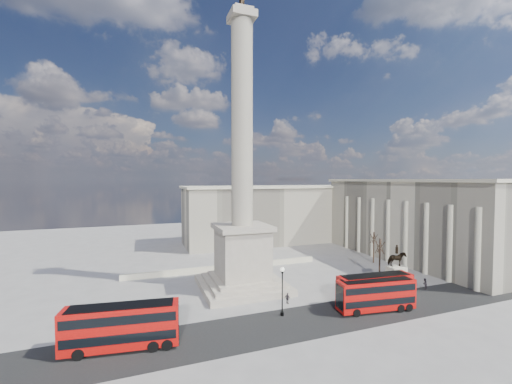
{
  "coord_description": "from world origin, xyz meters",
  "views": [
    {
      "loc": [
        -16.11,
        -45.46,
        18.51
      ],
      "look_at": [
        1.85,
        3.22,
        16.43
      ],
      "focal_mm": 22.0,
      "sensor_mm": 36.0,
      "label": 1
    }
  ],
  "objects": [
    {
      "name": "pedestrian_standing",
      "position": [
        28.64,
        -6.4,
        0.92
      ],
      "size": [
        1.07,
        0.95,
        1.85
      ],
      "primitive_type": "imported",
      "rotation": [
        0.0,
        0.0,
        3.46
      ],
      "color": "#262125",
      "rests_on": "ground"
    },
    {
      "name": "bare_tree_mid",
      "position": [
        38.49,
        7.7,
        5.59
      ],
      "size": [
        1.87,
        1.87,
        7.09
      ],
      "rotation": [
        0.0,
        0.0,
        -0.01
      ],
      "color": "#332319",
      "rests_on": "ground"
    },
    {
      "name": "ground",
      "position": [
        0.0,
        0.0,
        0.0
      ],
      "size": [
        180.0,
        180.0,
        0.0
      ],
      "primitive_type": "plane",
      "color": "gray",
      "rests_on": "ground"
    },
    {
      "name": "balustrade_wall",
      "position": [
        0.0,
        16.0,
        0.55
      ],
      "size": [
        40.0,
        0.6,
        1.1
      ],
      "primitive_type": "cube",
      "color": "beige",
      "rests_on": "ground"
    },
    {
      "name": "asphalt_road",
      "position": [
        5.0,
        -10.0,
        0.0
      ],
      "size": [
        120.0,
        9.0,
        0.01
      ],
      "primitive_type": "cube",
      "color": "black",
      "rests_on": "ground"
    },
    {
      "name": "pedestrian_crossing",
      "position": [
        4.21,
        -3.98,
        0.81
      ],
      "size": [
        0.79,
        1.03,
        1.62
      ],
      "primitive_type": "imported",
      "rotation": [
        0.0,
        0.0,
        2.05
      ],
      "color": "#262125",
      "rests_on": "ground"
    },
    {
      "name": "building_east",
      "position": [
        45.0,
        10.0,
        9.32
      ],
      "size": [
        19.0,
        46.0,
        18.6
      ],
      "color": "beige",
      "rests_on": "ground"
    },
    {
      "name": "building_northeast",
      "position": [
        20.0,
        40.0,
        8.32
      ],
      "size": [
        51.0,
        17.0,
        16.6
      ],
      "color": "beige",
      "rests_on": "ground"
    },
    {
      "name": "red_bus_b",
      "position": [
        15.97,
        -9.06,
        2.41
      ],
      "size": [
        11.51,
        3.66,
        4.59
      ],
      "rotation": [
        0.0,
        0.0,
        -0.1
      ],
      "color": "#BE0D09",
      "rests_on": "ground"
    },
    {
      "name": "nelsons_column",
      "position": [
        0.0,
        5.0,
        12.92
      ],
      "size": [
        14.0,
        14.0,
        49.85
      ],
      "color": "#AAA08E",
      "rests_on": "ground"
    },
    {
      "name": "bare_tree_far",
      "position": [
        32.23,
        10.14,
        5.68
      ],
      "size": [
        1.77,
        1.77,
        7.21
      ],
      "rotation": [
        0.0,
        0.0,
        0.17
      ],
      "color": "#332319",
      "rests_on": "ground"
    },
    {
      "name": "victorian_lamp",
      "position": [
        1.71,
        -7.44,
        3.91
      ],
      "size": [
        0.57,
        0.57,
        6.63
      ],
      "rotation": [
        0.0,
        0.0,
        -0.43
      ],
      "color": "black",
      "rests_on": "ground"
    },
    {
      "name": "pedestrian_walking",
      "position": [
        26.38,
        -6.43,
        0.85
      ],
      "size": [
        0.62,
        0.42,
        1.69
      ],
      "primitive_type": "imported",
      "rotation": [
        0.0,
        0.0,
        0.02
      ],
      "color": "#262125",
      "rests_on": "ground"
    },
    {
      "name": "red_bus_c",
      "position": [
        14.78,
        -10.6,
        2.36
      ],
      "size": [
        11.35,
        3.98,
        4.51
      ],
      "rotation": [
        0.0,
        0.0,
        -0.13
      ],
      "color": "#BE0D09",
      "rests_on": "ground"
    },
    {
      "name": "bare_tree_near",
      "position": [
        25.51,
        0.77,
        6.22
      ],
      "size": [
        1.8,
        1.8,
        7.89
      ],
      "rotation": [
        0.0,
        0.0,
        0.29
      ],
      "color": "#332319",
      "rests_on": "ground"
    },
    {
      "name": "red_bus_a",
      "position": [
        -18.16,
        -9.08,
        2.56
      ],
      "size": [
        12.27,
        4.33,
        4.87
      ],
      "rotation": [
        0.0,
        0.0,
        -0.14
      ],
      "color": "#BE0D09",
      "rests_on": "ground"
    },
    {
      "name": "equestrian_statue",
      "position": [
        23.92,
        -4.94,
        2.61
      ],
      "size": [
        3.6,
        2.7,
        7.6
      ],
      "color": "beige",
      "rests_on": "ground"
    }
  ]
}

